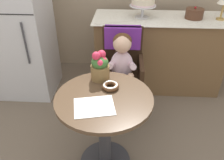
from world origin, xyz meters
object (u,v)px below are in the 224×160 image
(wicker_chair, at_px, (122,60))
(flower_vase, at_px, (100,66))
(seated_child, at_px, (122,64))
(donut_front, at_px, (110,86))
(round_layer_cake, at_px, (194,14))
(refrigerator, at_px, (19,25))
(cafe_table, at_px, (104,119))

(wicker_chair, distance_m, flower_vase, 0.55)
(seated_child, bearing_deg, donut_front, -99.18)
(donut_front, bearing_deg, flower_vase, 124.14)
(round_layer_cake, xyz_separation_m, refrigerator, (-1.96, -0.20, -0.11))
(wicker_chair, xyz_separation_m, seated_child, (0.00, -0.16, 0.04))
(seated_child, height_order, flower_vase, flower_vase)
(cafe_table, height_order, donut_front, donut_front)
(flower_vase, relative_size, round_layer_cake, 1.22)
(cafe_table, height_order, round_layer_cake, round_layer_cake)
(flower_vase, bearing_deg, seated_child, 63.58)
(cafe_table, height_order, flower_vase, flower_vase)
(donut_front, height_order, refrigerator, refrigerator)
(donut_front, distance_m, round_layer_cake, 1.49)
(flower_vase, height_order, round_layer_cake, round_layer_cake)
(seated_child, xyz_separation_m, flower_vase, (-0.17, -0.34, 0.16))
(seated_child, bearing_deg, wicker_chair, 90.00)
(cafe_table, relative_size, round_layer_cake, 3.61)
(refrigerator, bearing_deg, wicker_chair, -17.34)
(cafe_table, bearing_deg, seated_child, 78.71)
(donut_front, bearing_deg, refrigerator, 137.78)
(seated_child, height_order, refrigerator, refrigerator)
(flower_vase, distance_m, refrigerator, 1.32)
(seated_child, height_order, donut_front, seated_child)
(wicker_chair, height_order, donut_front, wicker_chair)
(round_layer_cake, distance_m, refrigerator, 1.97)
(wicker_chair, relative_size, seated_child, 1.31)
(seated_child, relative_size, round_layer_cake, 3.65)
(flower_vase, xyz_separation_m, round_layer_cake, (0.96, 1.05, 0.12))
(wicker_chair, relative_size, refrigerator, 0.56)
(seated_child, relative_size, refrigerator, 0.43)
(wicker_chair, height_order, refrigerator, refrigerator)
(cafe_table, xyz_separation_m, refrigerator, (-1.05, 1.10, 0.34))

